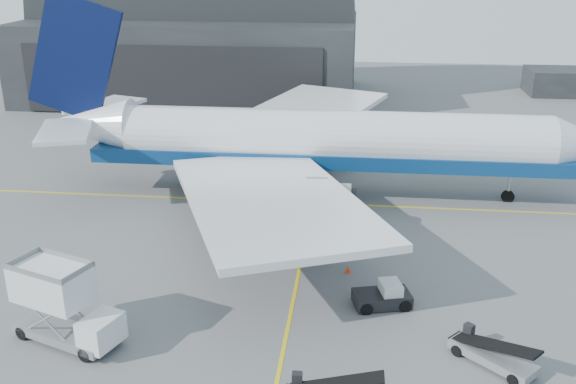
# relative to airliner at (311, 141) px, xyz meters

# --- Properties ---
(ground) EXTENTS (200.00, 200.00, 0.00)m
(ground) POSITION_rel_airliner_xyz_m (0.40, -22.46, -5.31)
(ground) COLOR #565659
(ground) RESTS_ON ground
(taxi_lines) EXTENTS (80.00, 42.12, 0.02)m
(taxi_lines) POSITION_rel_airliner_xyz_m (0.40, -9.79, -5.30)
(taxi_lines) COLOR yellow
(taxi_lines) RESTS_ON ground
(hangar) EXTENTS (50.00, 28.30, 28.00)m
(hangar) POSITION_rel_airliner_xyz_m (-21.60, 42.49, 4.23)
(hangar) COLOR black
(hangar) RESTS_ON ground
(distant_bldg_a) EXTENTS (14.00, 8.00, 4.00)m
(distant_bldg_a) POSITION_rel_airliner_xyz_m (38.40, 49.54, -5.31)
(distant_bldg_a) COLOR black
(distant_bldg_a) RESTS_ON ground
(airliner) EXTENTS (54.07, 52.43, 18.98)m
(airliner) POSITION_rel_airliner_xyz_m (0.00, 0.00, 0.00)
(airliner) COLOR white
(airliner) RESTS_ON ground
(catering_truck) EXTENTS (7.35, 4.78, 4.75)m
(catering_truck) POSITION_rel_airliner_xyz_m (-12.70, -26.13, -2.91)
(catering_truck) COLOR gray
(catering_truck) RESTS_ON ground
(pushback_tug) EXTENTS (4.07, 2.95, 1.70)m
(pushback_tug) POSITION_rel_airliner_xyz_m (6.37, -20.00, -4.67)
(pushback_tug) COLOR black
(pushback_tug) RESTS_ON ground
(belt_loader_b) EXTENTS (4.77, 4.57, 2.00)m
(belt_loader_b) POSITION_rel_airliner_xyz_m (12.28, -25.79, -4.69)
(belt_loader_b) COLOR gray
(belt_loader_b) RESTS_ON ground
(traffic_cone) EXTENTS (0.39, 0.39, 0.56)m
(traffic_cone) POSITION_rel_airliner_xyz_m (3.95, -15.70, -5.04)
(traffic_cone) COLOR #F53107
(traffic_cone) RESTS_ON ground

